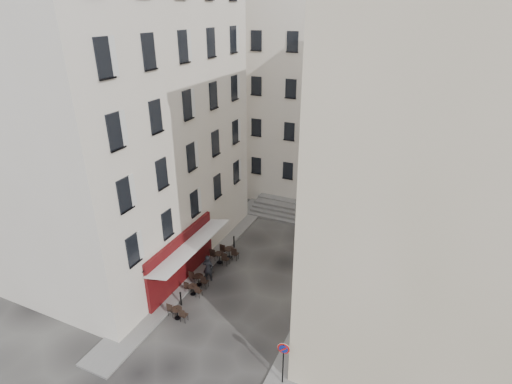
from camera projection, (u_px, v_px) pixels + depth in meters
The scene contains 18 objects.
ground at pixel (237, 310), 23.72m from camera, with size 90.00×90.00×0.00m, color black.
sidewalk_left at pixel (206, 257), 28.69m from camera, with size 2.00×22.00×0.12m, color slate.
sidewalk_right at pixel (324, 299), 24.51m from camera, with size 2.00×18.00×0.12m, color slate.
building_left at pixel (110, 110), 25.79m from camera, with size 12.20×16.20×20.60m.
building_right at pixel (465, 171), 18.80m from camera, with size 12.20×14.20×18.60m.
building_back at pixel (320, 94), 35.92m from camera, with size 18.20×10.20×18.60m.
cafe_storefront at pixel (183, 258), 25.37m from camera, with size 1.74×7.30×3.50m.
stone_steps at pixel (303, 214), 33.97m from camera, with size 9.00×3.15×0.80m.
bollard_near at pixel (181, 298), 23.89m from camera, with size 0.12×0.12×0.98m.
bollard_mid at pixel (210, 267), 26.78m from camera, with size 0.12×0.12×0.98m.
bollard_far at pixel (234, 241), 29.68m from camera, with size 0.12×0.12×0.98m.
no_parking_sign at pixel (283, 356), 18.28m from camera, with size 0.58×0.11×2.56m.
bistro_table_a at pixel (178, 312), 22.87m from camera, with size 1.29×0.60×0.91m.
bistro_table_b at pixel (193, 289), 24.81m from camera, with size 1.19×0.56×0.84m.
bistro_table_c at pixel (199, 279), 25.62m from camera, with size 1.32×0.62×0.93m.
bistro_table_d at pixel (220, 257), 27.87m from camera, with size 1.43×0.67×1.01m.
bistro_table_e at pixel (229, 252), 28.46m from camera, with size 1.40×0.66×0.98m.
pedestrian at pixel (208, 268), 25.92m from camera, with size 0.70×0.46×1.91m, color black.
Camera 1 is at (8.67, -16.49, 16.32)m, focal length 28.00 mm.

